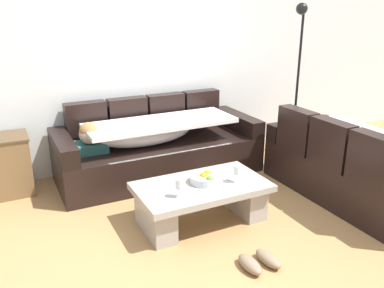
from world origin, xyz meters
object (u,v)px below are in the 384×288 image
object	(u,v)px
open_magazine	(234,173)
pair_of_shoes	(259,261)
fruit_bowl	(205,178)
wine_glass_near_left	(179,185)
coffee_table	(201,198)
couch_along_wall	(156,148)
floor_lamp	(298,72)
couch_near_window	(355,168)
wine_glass_near_right	(237,171)

from	to	relation	value
open_magazine	pair_of_shoes	distance (m)	1.00
fruit_bowl	wine_glass_near_left	world-z (taller)	wine_glass_near_left
coffee_table	pair_of_shoes	world-z (taller)	coffee_table
couch_along_wall	floor_lamp	xyz separation A→B (m)	(1.91, -0.15, 0.79)
couch_near_window	wine_glass_near_right	world-z (taller)	couch_near_window
fruit_bowl	floor_lamp	bearing A→B (deg)	28.98
couch_along_wall	fruit_bowl	size ratio (longest dim) A/B	8.36
floor_lamp	wine_glass_near_right	bearing A→B (deg)	-144.31
couch_near_window	coffee_table	world-z (taller)	couch_near_window
coffee_table	pair_of_shoes	xyz separation A→B (m)	(0.08, -0.82, -0.19)
coffee_table	floor_lamp	bearing A→B (deg)	28.75
couch_near_window	floor_lamp	world-z (taller)	floor_lamp
couch_along_wall	wine_glass_near_left	size ratio (longest dim) A/B	14.10
couch_along_wall	open_magazine	size ratio (longest dim) A/B	8.36
couch_near_window	floor_lamp	xyz separation A→B (m)	(0.29, 1.33, 0.78)
wine_glass_near_left	open_magazine	distance (m)	0.72
pair_of_shoes	floor_lamp	bearing A→B (deg)	45.30
coffee_table	wine_glass_near_right	xyz separation A→B (m)	(0.31, -0.11, 0.26)
coffee_table	wine_glass_near_right	world-z (taller)	wine_glass_near_right
open_magazine	floor_lamp	bearing A→B (deg)	26.49
wine_glass_near_right	pair_of_shoes	world-z (taller)	wine_glass_near_right
fruit_bowl	floor_lamp	xyz separation A→B (m)	(1.89, 1.05, 0.70)
fruit_bowl	open_magazine	distance (m)	0.35
coffee_table	open_magazine	size ratio (longest dim) A/B	4.29
open_magazine	floor_lamp	xyz separation A→B (m)	(1.55, 0.99, 0.73)
coffee_table	wine_glass_near_left	bearing A→B (deg)	-153.05
coffee_table	open_magazine	xyz separation A→B (m)	(0.39, 0.07, 0.15)
couch_near_window	wine_glass_near_left	world-z (taller)	couch_near_window
fruit_bowl	pair_of_shoes	distance (m)	0.92
fruit_bowl	couch_along_wall	bearing A→B (deg)	90.71
couch_along_wall	wine_glass_near_right	world-z (taller)	couch_along_wall
couch_along_wall	couch_near_window	size ratio (longest dim) A/B	1.25
couch_near_window	wine_glass_near_right	xyz separation A→B (m)	(-1.34, 0.15, 0.16)
couch_along_wall	couch_near_window	bearing A→B (deg)	-42.55
wine_glass_near_left	wine_glass_near_right	bearing A→B (deg)	3.69
pair_of_shoes	coffee_table	bearing A→B (deg)	95.40
open_magazine	coffee_table	bearing A→B (deg)	-175.65
open_magazine	floor_lamp	distance (m)	1.98
fruit_bowl	wine_glass_near_right	xyz separation A→B (m)	(0.26, -0.13, 0.08)
floor_lamp	couch_near_window	bearing A→B (deg)	-102.48
wine_glass_near_left	wine_glass_near_right	xyz separation A→B (m)	(0.60, 0.04, 0.00)
coffee_table	open_magazine	world-z (taller)	open_magazine
wine_glass_near_left	coffee_table	bearing A→B (deg)	26.95
open_magazine	pair_of_shoes	xyz separation A→B (m)	(-0.31, -0.89, -0.34)
couch_along_wall	coffee_table	xyz separation A→B (m)	(-0.03, -1.22, -0.09)
coffee_table	floor_lamp	world-z (taller)	floor_lamp
wine_glass_near_left	wine_glass_near_right	distance (m)	0.60
wine_glass_near_left	wine_glass_near_right	world-z (taller)	same
fruit_bowl	open_magazine	world-z (taller)	fruit_bowl
wine_glass_near_right	pair_of_shoes	bearing A→B (deg)	-107.92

